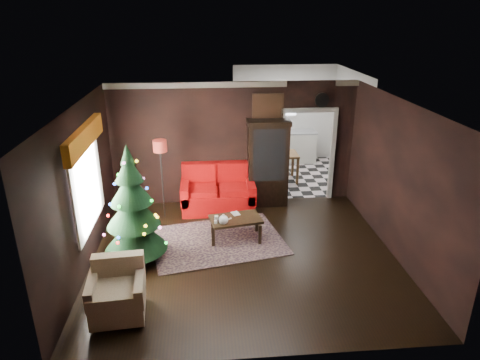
{
  "coord_description": "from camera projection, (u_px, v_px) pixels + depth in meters",
  "views": [
    {
      "loc": [
        -0.67,
        -6.78,
        4.2
      ],
      "look_at": [
        0.0,
        0.9,
        1.15
      ],
      "focal_mm": 31.98,
      "sensor_mm": 36.0,
      "label": 1
    }
  ],
  "objects": [
    {
      "name": "teapot",
      "position": [
        223.0,
        220.0,
        8.04
      ],
      "size": [
        0.27,
        0.27,
        0.19
      ],
      "primitive_type": null,
      "rotation": [
        0.0,
        0.0,
        -0.38
      ],
      "color": "white",
      "rests_on": "coffee_table"
    },
    {
      "name": "loveseat",
      "position": [
        218.0,
        189.0,
        9.56
      ],
      "size": [
        1.7,
        0.9,
        1.0
      ],
      "primitive_type": null,
      "color": "maroon",
      "rests_on": "ground"
    },
    {
      "name": "armchair",
      "position": [
        117.0,
        290.0,
        6.16
      ],
      "size": [
        0.86,
        0.86,
        0.81
      ],
      "primitive_type": null,
      "rotation": [
        0.0,
        0.0,
        0.08
      ],
      "color": "tan",
      "rests_on": "ground"
    },
    {
      "name": "floor_lamp",
      "position": [
        162.0,
        182.0,
        9.07
      ],
      "size": [
        0.41,
        0.41,
        1.83
      ],
      "primitive_type": null,
      "rotation": [
        0.0,
        0.0,
        0.42
      ],
      "color": "black",
      "rests_on": "ground"
    },
    {
      "name": "wall_clock",
      "position": [
        322.0,
        100.0,
        9.43
      ],
      "size": [
        0.32,
        0.32,
        0.06
      ],
      "primitive_type": "cylinder",
      "color": "white",
      "rests_on": "wall_back"
    },
    {
      "name": "book",
      "position": [
        232.0,
        210.0,
        8.42
      ],
      "size": [
        0.14,
        0.06,
        0.19
      ],
      "primitive_type": "imported",
      "rotation": [
        0.0,
        0.0,
        0.33
      ],
      "color": "gray",
      "rests_on": "coffee_table"
    },
    {
      "name": "left_window",
      "position": [
        86.0,
        184.0,
        7.31
      ],
      "size": [
        0.05,
        1.6,
        1.4
      ],
      "primitive_type": "cube",
      "color": "white",
      "rests_on": "wall_left"
    },
    {
      "name": "wall_right",
      "position": [
        398.0,
        181.0,
        7.59
      ],
      "size": [
        0.0,
        5.5,
        5.5
      ],
      "primitive_type": "plane",
      "rotation": [
        1.57,
        0.0,
        -1.57
      ],
      "color": "black",
      "rests_on": "ground"
    },
    {
      "name": "kitchen_counter",
      "position": [
        284.0,
        147.0,
        12.67
      ],
      "size": [
        1.8,
        0.6,
        0.9
      ],
      "primitive_type": "cube",
      "color": "white",
      "rests_on": "ground"
    },
    {
      "name": "wall_left",
      "position": [
        81.0,
        191.0,
        7.14
      ],
      "size": [
        0.0,
        5.5,
        5.5
      ],
      "primitive_type": "plane",
      "rotation": [
        1.57,
        0.0,
        1.57
      ],
      "color": "black",
      "rests_on": "ground"
    },
    {
      "name": "doorway",
      "position": [
        307.0,
        157.0,
        9.95
      ],
      "size": [
        1.1,
        0.1,
        2.1
      ],
      "primitive_type": null,
      "color": "silver",
      "rests_on": "ground"
    },
    {
      "name": "painting",
      "position": [
        268.0,
        107.0,
        9.39
      ],
      "size": [
        0.62,
        0.05,
        0.52
      ],
      "primitive_type": "cube",
      "color": "#A87547",
      "rests_on": "wall_back"
    },
    {
      "name": "coffee_table",
      "position": [
        236.0,
        228.0,
        8.39
      ],
      "size": [
        1.07,
        0.75,
        0.44
      ],
      "primitive_type": null,
      "rotation": [
        0.0,
        0.0,
        0.18
      ],
      "color": "black",
      "rests_on": "rug"
    },
    {
      "name": "wall_front",
      "position": [
        265.0,
        266.0,
        5.05
      ],
      "size": [
        5.5,
        0.0,
        5.5
      ],
      "primitive_type": "plane",
      "rotation": [
        -1.57,
        0.0,
        0.0
      ],
      "color": "black",
      "rests_on": "ground"
    },
    {
      "name": "rug",
      "position": [
        217.0,
        240.0,
        8.39
      ],
      "size": [
        2.8,
        2.27,
        0.01
      ],
      "primitive_type": "cube",
      "rotation": [
        0.0,
        0.0,
        0.2
      ],
      "color": "#5A4252",
      "rests_on": "ground"
    },
    {
      "name": "kitchen_window",
      "position": [
        285.0,
        103.0,
        12.44
      ],
      "size": [
        0.7,
        0.06,
        0.7
      ],
      "primitive_type": "cube",
      "color": "white",
      "rests_on": "ground"
    },
    {
      "name": "wall_back",
      "position": [
        234.0,
        144.0,
        9.68
      ],
      "size": [
        5.5,
        0.0,
        5.5
      ],
      "primitive_type": "plane",
      "rotation": [
        1.57,
        0.0,
        0.0
      ],
      "color": "black",
      "rests_on": "ground"
    },
    {
      "name": "kitchen_table",
      "position": [
        284.0,
        167.0,
        11.28
      ],
      "size": [
        0.7,
        0.7,
        0.75
      ],
      "primitive_type": null,
      "color": "brown",
      "rests_on": "ground"
    },
    {
      "name": "cup_b",
      "position": [
        216.0,
        217.0,
        8.26
      ],
      "size": [
        0.08,
        0.08,
        0.07
      ],
      "primitive_type": "cylinder",
      "rotation": [
        0.0,
        0.0,
        0.02
      ],
      "color": "white",
      "rests_on": "coffee_table"
    },
    {
      "name": "valance",
      "position": [
        84.0,
        137.0,
        7.02
      ],
      "size": [
        0.12,
        2.1,
        0.35
      ],
      "primitive_type": "cube",
      "color": "#9F530F",
      "rests_on": "wall_left"
    },
    {
      "name": "ceiling",
      "position": [
        245.0,
        105.0,
        6.85
      ],
      "size": [
        5.5,
        5.5,
        0.0
      ],
      "primitive_type": "plane",
      "rotation": [
        3.14,
        0.0,
        0.0
      ],
      "color": "white",
      "rests_on": "ground"
    },
    {
      "name": "christmas_tree",
      "position": [
        132.0,
        207.0,
        7.39
      ],
      "size": [
        1.2,
        1.2,
        2.12
      ],
      "primitive_type": null,
      "rotation": [
        0.0,
        0.0,
        -0.08
      ],
      "color": "#0A3213",
      "rests_on": "ground"
    },
    {
      "name": "floor",
      "position": [
        244.0,
        256.0,
        7.88
      ],
      "size": [
        5.5,
        5.5,
        0.0
      ],
      "primitive_type": "plane",
      "color": "black",
      "rests_on": "ground"
    },
    {
      "name": "cup_a",
      "position": [
        216.0,
        222.0,
        8.11
      ],
      "size": [
        0.08,
        0.08,
        0.05
      ],
      "primitive_type": "cylinder",
      "rotation": [
        0.0,
        0.0,
        -0.37
      ],
      "color": "white",
      "rests_on": "coffee_table"
    },
    {
      "name": "kitchen_floor",
      "position": [
        292.0,
        176.0,
        11.72
      ],
      "size": [
        3.0,
        3.0,
        0.0
      ],
      "primitive_type": "plane",
      "color": "silver",
      "rests_on": "ground"
    },
    {
      "name": "curio_cabinet",
      "position": [
        268.0,
        165.0,
        9.69
      ],
      "size": [
        0.9,
        0.45,
        1.9
      ],
      "primitive_type": null,
      "color": "black",
      "rests_on": "ground"
    }
  ]
}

